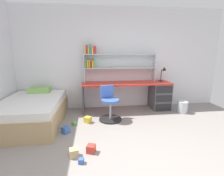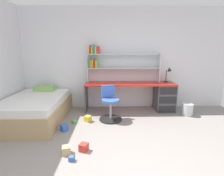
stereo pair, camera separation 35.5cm
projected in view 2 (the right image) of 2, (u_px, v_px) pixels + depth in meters
name	position (u px, v px, depth m)	size (l,w,h in m)	color
room_shell	(48.00, 62.00, 2.99)	(6.05, 6.56, 2.68)	silver
desk	(154.00, 94.00, 4.33)	(2.32, 0.56, 0.74)	red
bookshelf_hutch	(112.00, 61.00, 4.28)	(1.90, 0.22, 0.98)	silver
desk_lamp	(169.00, 73.00, 4.27)	(0.20, 0.17, 0.38)	black
swivel_chair	(110.00, 107.00, 3.74)	(0.52, 0.52, 0.78)	black
bed_platform	(36.00, 109.00, 3.71)	(1.25, 1.82, 0.66)	tan
waste_bin	(187.00, 109.00, 4.03)	(0.26, 0.26, 0.29)	silver
toy_block_green_0	(74.00, 122.00, 3.57)	(0.07, 0.07, 0.07)	#479E51
toy_block_natural_1	(66.00, 150.00, 2.50)	(0.12, 0.12, 0.12)	tan
toy_block_red_2	(84.00, 147.00, 2.58)	(0.12, 0.12, 0.12)	red
toy_block_yellow_3	(88.00, 119.00, 3.67)	(0.13, 0.13, 0.13)	gold
toy_block_blue_4	(64.00, 128.00, 3.24)	(0.13, 0.13, 0.13)	#3860B7
toy_block_blue_5	(72.00, 159.00, 2.34)	(0.07, 0.07, 0.07)	#3860B7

